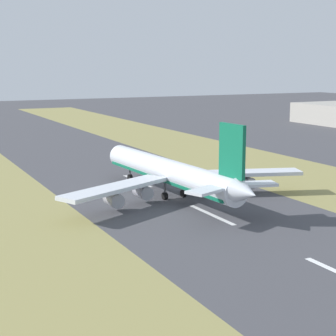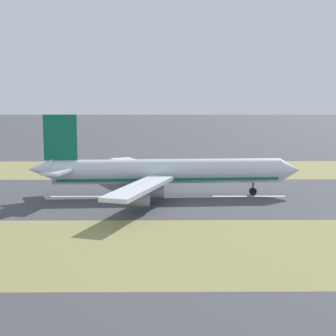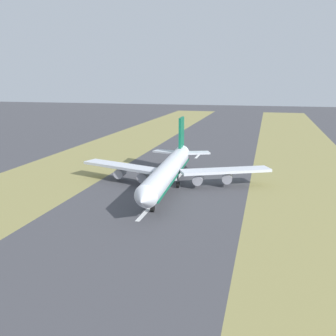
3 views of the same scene
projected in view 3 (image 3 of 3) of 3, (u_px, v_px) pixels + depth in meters
name	position (u px, v px, depth m)	size (l,w,h in m)	color
ground_plane	(170.00, 186.00, 127.66)	(800.00, 800.00, 0.00)	#424247
grass_median_west	(317.00, 196.00, 116.89)	(40.00, 600.00, 0.01)	olive
grass_median_east	(46.00, 177.00, 138.43)	(40.00, 600.00, 0.01)	olive
centreline_dash_near	(199.00, 155.00, 179.95)	(1.20, 18.00, 0.01)	silver
centreline_dash_mid	(180.00, 175.00, 142.15)	(1.20, 18.00, 0.01)	silver
centreline_dash_far	(148.00, 210.00, 104.35)	(1.20, 18.00, 0.01)	silver
airplane_main_jet	(169.00, 170.00, 123.62)	(64.03, 67.20, 20.20)	silver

